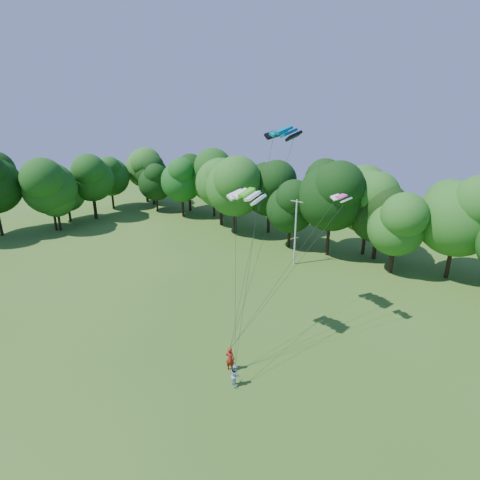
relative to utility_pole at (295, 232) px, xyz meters
The scene contains 10 objects.
ground 28.81m from the utility_pole, 83.50° to the right, with size 160.00×160.00×0.00m, color #355D19.
utility_pole is the anchor object (origin of this frame).
kite_flyer_left 21.75m from the utility_pole, 71.12° to the right, with size 0.69×0.45×1.89m, color #A01F14.
kite_flyer_right 23.14m from the utility_pole, 68.82° to the right, with size 0.79×0.61×1.62m, color #92B2CB.
kite_teal 18.13m from the utility_pole, 65.44° to the right, with size 3.44×2.35×0.61m.
kite_green 19.42m from the utility_pole, 71.61° to the right, with size 3.04×1.66×0.57m.
kite_pink 16.53m from the utility_pole, 46.49° to the right, with size 1.80×1.32×0.27m.
tree_back_west 28.27m from the utility_pole, 166.24° to the left, with size 7.93×7.93×11.53m.
tree_back_center 11.15m from the utility_pole, 48.97° to the left, with size 8.08×8.08×11.76m.
tree_flank_west 38.10m from the utility_pole, 162.51° to the right, with size 6.28×6.28×9.13m.
Camera 1 is at (18.71, -9.33, 17.95)m, focal length 28.00 mm.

